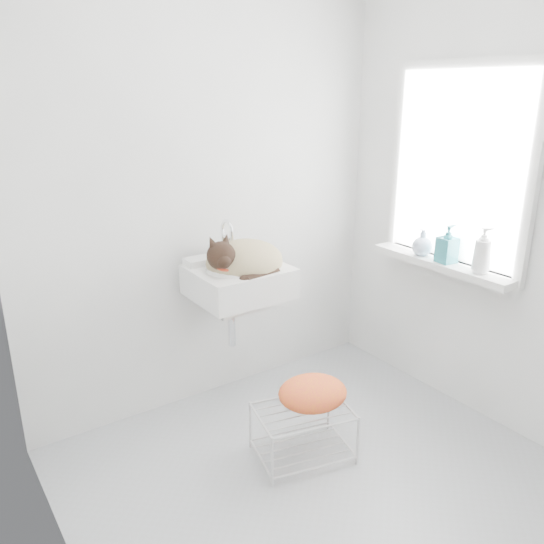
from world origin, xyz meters
TOP-DOWN VIEW (x-y plane):
  - floor at (0.00, 0.00)m, footprint 2.20×2.00m
  - back_wall at (0.00, 1.00)m, footprint 2.20×0.02m
  - right_wall at (1.10, 0.00)m, footprint 0.02×2.00m
  - left_wall at (-1.10, 0.00)m, footprint 0.02×2.00m
  - window_glass at (1.09, 0.20)m, footprint 0.01×0.80m
  - window_frame at (1.07, 0.20)m, footprint 0.04×0.90m
  - windowsill at (1.01, 0.20)m, footprint 0.16×0.88m
  - sink at (0.02, 0.74)m, footprint 0.50×0.43m
  - faucet at (0.02, 0.92)m, footprint 0.18×0.13m
  - cat at (0.04, 0.72)m, footprint 0.47×0.40m
  - wire_rack at (0.03, 0.18)m, footprint 0.51×0.41m
  - towel at (0.09, 0.18)m, footprint 0.41×0.34m
  - bottle_a at (1.00, -0.05)m, footprint 0.11×0.11m
  - bottle_b at (1.00, 0.17)m, footprint 0.10×0.10m
  - bottle_c at (1.00, 0.33)m, footprint 0.14×0.14m

SIDE VIEW (x-z plane):
  - floor at x=0.00m, z-range -0.01..0.01m
  - wire_rack at x=0.03m, z-range 0.02..0.28m
  - towel at x=0.09m, z-range 0.23..0.37m
  - windowsill at x=1.01m, z-range 0.81..0.85m
  - sink at x=0.02m, z-range 0.75..0.95m
  - bottle_a at x=1.00m, z-range 0.75..0.95m
  - bottle_b at x=1.00m, z-range 0.75..0.95m
  - bottle_c at x=1.00m, z-range 0.78..0.92m
  - cat at x=0.04m, z-range 0.75..1.03m
  - faucet at x=0.02m, z-range 0.90..1.08m
  - back_wall at x=0.00m, z-range 0.00..2.50m
  - right_wall at x=1.10m, z-range 0.00..2.50m
  - left_wall at x=-1.10m, z-range 0.00..2.50m
  - window_glass at x=1.09m, z-range 0.85..1.85m
  - window_frame at x=1.07m, z-range 0.80..1.90m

